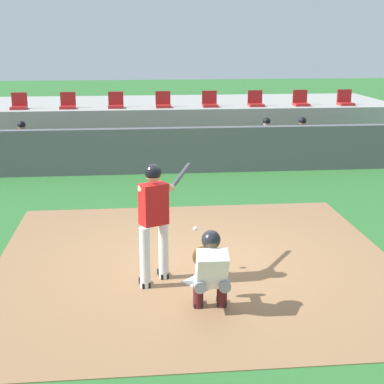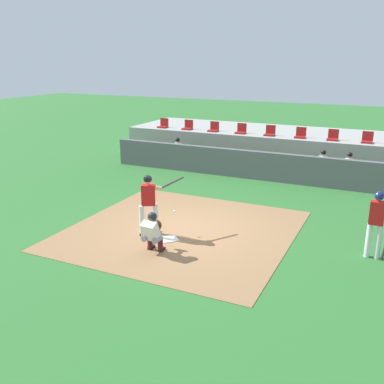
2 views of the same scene
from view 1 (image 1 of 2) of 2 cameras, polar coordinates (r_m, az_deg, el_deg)
name	(u,v)px [view 1 (image 1 of 2)]	position (r m, az deg, el deg)	size (l,w,h in m)	color
ground_plane	(196,263)	(9.59, 0.43, -6.86)	(80.00, 80.00, 0.00)	#2D6B2D
dirt_infield	(196,263)	(9.59, 0.43, -6.83)	(6.40, 6.40, 0.01)	#936B47
home_plate	(202,282)	(8.85, 1.00, -8.63)	(0.44, 0.44, 0.02)	white
batter_at_plate	(155,216)	(8.54, -3.60, -2.30)	(0.88, 1.26, 1.80)	silver
catcher_crouched	(211,268)	(7.80, 1.80, -7.33)	(0.49, 1.73, 1.13)	gray
dugout_wall	(170,150)	(15.66, -2.17, 4.04)	(13.00, 0.30, 1.20)	#59595E
dugout_bench	(167,157)	(16.71, -2.39, 3.42)	(11.80, 0.44, 0.45)	olive
dugout_player_0	(22,145)	(16.71, -16.07, 4.42)	(0.49, 0.70, 1.30)	#939399
dugout_player_1	(267,140)	(16.88, 7.25, 4.98)	(0.49, 0.70, 1.30)	#939399
dugout_player_2	(303,140)	(17.14, 10.65, 5.00)	(0.49, 0.70, 1.30)	#939399
stands_platform	(161,123)	(19.98, -3.01, 6.70)	(15.00, 4.40, 1.40)	#9E9E99
stadium_seat_1	(19,104)	(18.64, -16.36, 8.11)	(0.46, 0.46, 0.48)	#A51E1E
stadium_seat_2	(68,104)	(18.44, -11.89, 8.32)	(0.46, 0.46, 0.48)	#A51E1E
stadium_seat_3	(116,103)	(18.35, -7.36, 8.49)	(0.46, 0.46, 0.48)	#A51E1E
stadium_seat_4	(163,103)	(18.37, -2.80, 8.60)	(0.46, 0.46, 0.48)	#A51E1E
stadium_seat_5	(210,102)	(18.50, 1.72, 8.66)	(0.46, 0.46, 0.48)	#A51E1E
stadium_seat_6	(256,102)	(18.74, 6.16, 8.66)	(0.46, 0.46, 0.48)	#A51E1E
stadium_seat_7	(301,101)	(19.09, 10.45, 8.61)	(0.46, 0.46, 0.48)	#A51E1E
stadium_seat_8	(345,101)	(19.54, 14.57, 8.53)	(0.46, 0.46, 0.48)	#A51E1E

